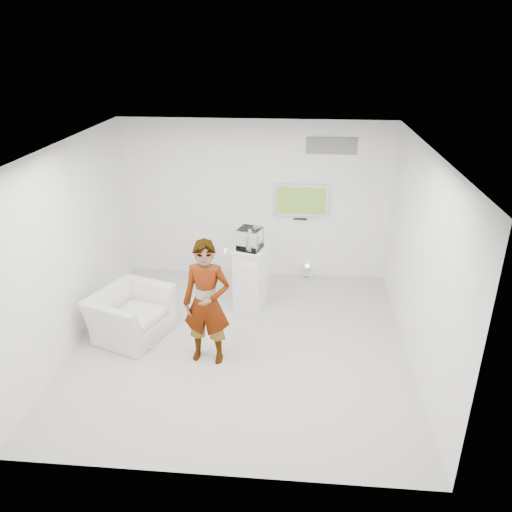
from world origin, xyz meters
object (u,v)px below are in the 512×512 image
at_px(tv, 301,200).
at_px(armchair, 130,314).
at_px(person, 207,303).
at_px(floor_uplight, 307,272).
at_px(pedestal, 250,278).

xyz_separation_m(tv, armchair, (-2.58, -2.34, -1.18)).
bearing_deg(person, floor_uplight, 66.81).
bearing_deg(floor_uplight, person, -117.72).
xyz_separation_m(tv, floor_uplight, (0.17, -0.11, -1.40)).
height_order(pedestal, floor_uplight, pedestal).
bearing_deg(person, armchair, 163.17).
bearing_deg(tv, pedestal, -123.67).
distance_m(person, pedestal, 1.72).
relative_size(person, floor_uplight, 6.22).
relative_size(tv, floor_uplight, 3.37).
bearing_deg(floor_uplight, tv, 146.58).
distance_m(tv, person, 3.18).
xyz_separation_m(tv, pedestal, (-0.82, -1.23, -1.01)).
relative_size(person, armchair, 1.62).
height_order(person, armchair, person).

